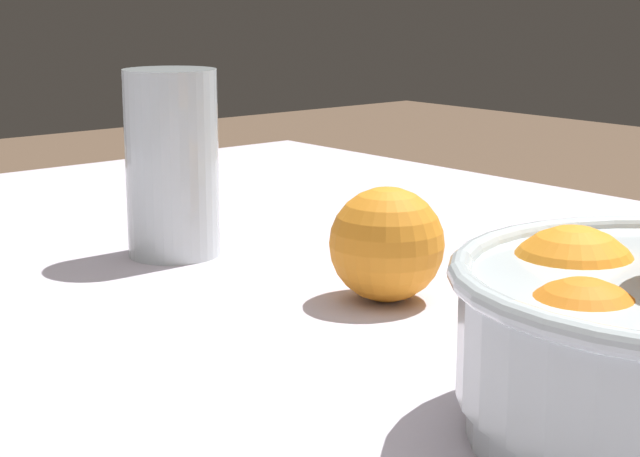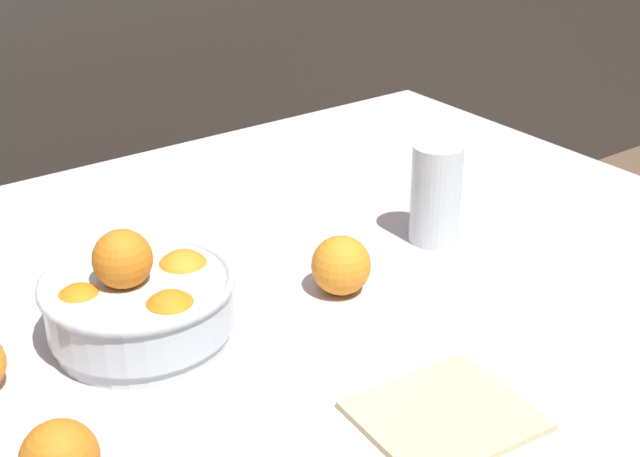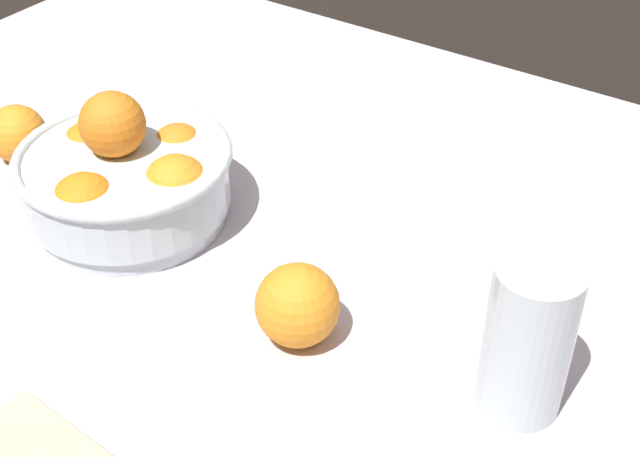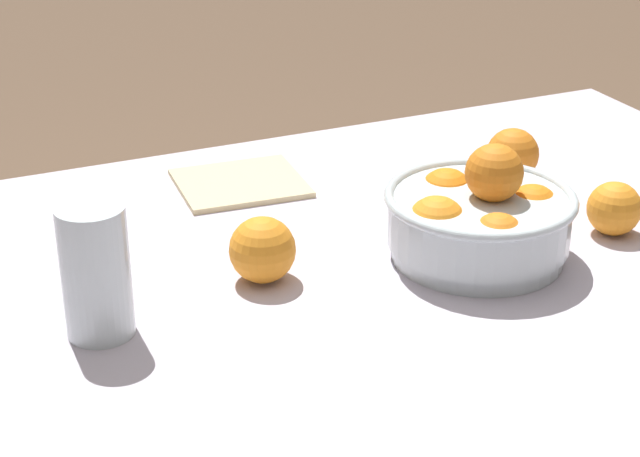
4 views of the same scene
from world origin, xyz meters
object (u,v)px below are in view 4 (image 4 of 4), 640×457
Objects in this scene: juice_glass at (96,278)px; orange_loose_aside at (513,154)px; fruit_bowl at (479,219)px; orange_loose_front at (614,209)px; orange_loose_near_bowl at (262,250)px.

juice_glass is 1.97× the size of orange_loose_aside.
fruit_bowl is 3.34× the size of orange_loose_front.
juice_glass is at bearing -2.05° from orange_loose_front.
juice_glass is at bearing 15.94° from orange_loose_aside.
fruit_bowl reaches higher than orange_loose_aside.
orange_loose_near_bowl is at bearing 17.96° from orange_loose_aside.
fruit_bowl is at bearing -3.58° from orange_loose_front.
orange_loose_near_bowl is at bearing -8.08° from orange_loose_front.
orange_loose_aside is at bearing -164.06° from juice_glass.
orange_loose_front is at bearing 177.95° from juice_glass.
orange_loose_aside is (-0.45, -0.15, -0.00)m from orange_loose_near_bowl.
juice_glass is 0.68m from orange_loose_front.
juice_glass reaches higher than fruit_bowl.
fruit_bowl is at bearing 47.58° from orange_loose_aside.
juice_glass is 0.68m from orange_loose_aside.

